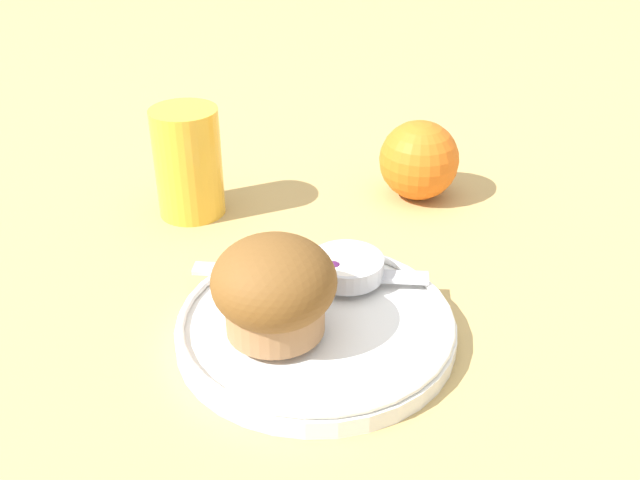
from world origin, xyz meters
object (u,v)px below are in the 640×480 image
Objects in this scene: butter_knife at (310,273)px; muffin at (274,289)px; orange_fruit at (419,160)px; juice_glass at (188,162)px.

muffin is at bearing -104.34° from butter_knife.
muffin is 0.08m from butter_knife.
juice_glass is at bearing -179.17° from orange_fruit.
orange_fruit is (0.16, 0.23, -0.01)m from muffin.
juice_glass is at bearing 133.56° from butter_knife.
muffin reaches higher than orange_fruit.
juice_glass is (-0.10, 0.16, 0.03)m from butter_knife.
orange_fruit is (0.13, 0.16, 0.02)m from butter_knife.
muffin is 0.47× the size of butter_knife.
juice_glass reaches higher than butter_knife.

